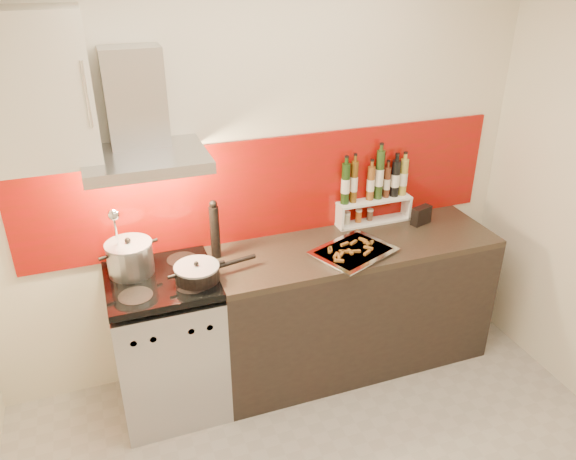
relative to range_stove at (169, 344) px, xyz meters
name	(u,v)px	position (x,y,z in m)	size (l,w,h in m)	color
back_wall	(263,176)	(0.70, 0.30, 0.86)	(3.40, 0.02, 2.60)	silver
backsplash	(271,188)	(0.75, 0.29, 0.78)	(3.00, 0.02, 0.64)	maroon
range_stove	(169,344)	(0.00, 0.00, 0.00)	(0.60, 0.60, 0.91)	#B7B7BA
counter	(352,303)	(1.20, 0.00, 0.01)	(1.80, 0.60, 0.90)	black
range_hood	(139,123)	(0.00, 0.14, 1.30)	(0.62, 0.50, 0.61)	#B7B7BA
upper_cabinet	(12,91)	(-0.55, 0.13, 1.51)	(0.70, 0.35, 0.72)	silver
stock_pot	(130,258)	(-0.14, 0.10, 0.56)	(0.26, 0.26, 0.22)	#B7B7BA
saute_pan	(198,272)	(0.20, -0.10, 0.51)	(0.48, 0.25, 0.11)	black
utensil_jar	(119,258)	(-0.20, 0.07, 0.59)	(0.09, 0.14, 0.45)	silver
pepper_mill	(215,230)	(0.35, 0.14, 0.64)	(0.06, 0.06, 0.36)	black
step_shelf	(374,192)	(1.44, 0.24, 0.67)	(0.51, 0.14, 0.49)	white
caddy_box	(421,215)	(1.73, 0.11, 0.52)	(0.14, 0.06, 0.12)	black
baking_tray	(353,251)	(1.13, -0.11, 0.47)	(0.55, 0.50, 0.03)	silver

